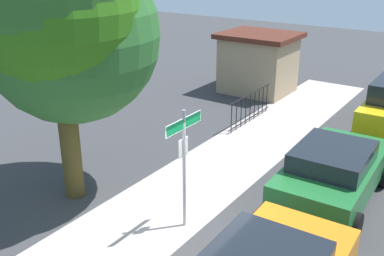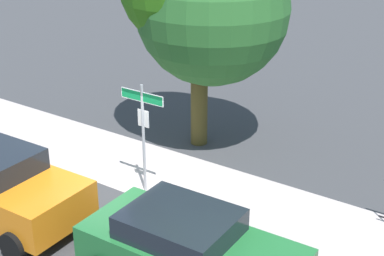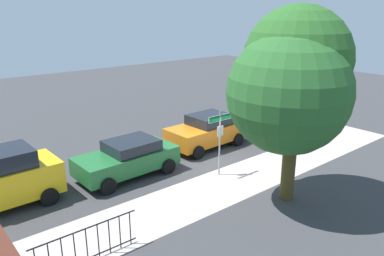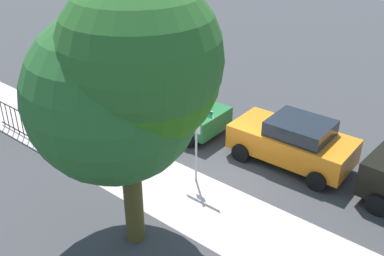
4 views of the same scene
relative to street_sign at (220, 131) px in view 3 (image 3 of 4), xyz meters
name	(u,v)px [view 3 (image 3 of 4)]	position (x,y,z in m)	size (l,w,h in m)	color
ground_plane	(222,168)	(-0.58, -0.40, -1.91)	(60.00, 60.00, 0.00)	#38383A
sidewalk_strip	(208,192)	(1.42, 0.90, -1.91)	(24.00, 2.60, 0.00)	#AFA09D
street_sign	(220,131)	(0.00, 0.00, 0.00)	(1.24, 0.07, 2.77)	#9EA0A5
shade_tree	(293,77)	(-0.44, 2.96, 2.57)	(4.59, 4.18, 6.85)	#483E1C
car_black	(269,112)	(-6.63, -2.79, -0.92)	(4.56, 2.19, 1.98)	black
car_orange	(207,131)	(-1.83, -2.84, -1.07)	(4.07, 2.17, 1.64)	orange
car_green	(128,158)	(2.97, -2.35, -1.12)	(4.23, 2.17, 1.50)	#1F632E
iron_fence	(87,245)	(6.76, 1.90, -1.35)	(3.04, 0.04, 1.07)	black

